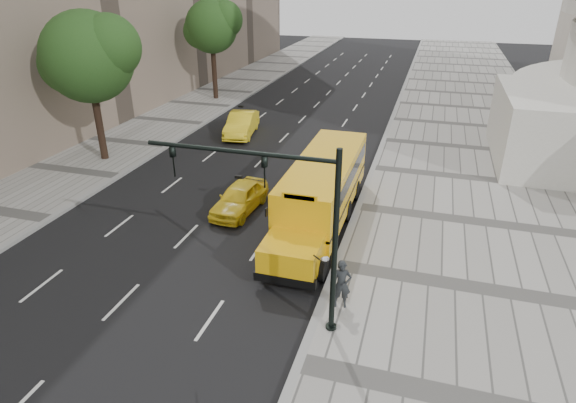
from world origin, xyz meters
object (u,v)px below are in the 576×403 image
(tree_b, at_px, (89,56))
(school_bus, at_px, (323,186))
(traffic_signal, at_px, (290,216))
(pedestrian, at_px, (342,284))
(taxi_near, at_px, (240,198))
(taxi_far, at_px, (242,124))
(tree_c, at_px, (212,26))

(tree_b, distance_m, school_bus, 16.10)
(tree_b, xyz_separation_m, traffic_signal, (15.59, -11.68, -2.31))
(pedestrian, height_order, traffic_signal, traffic_signal)
(taxi_near, bearing_deg, taxi_far, 115.28)
(tree_c, bearing_deg, school_bus, -54.40)
(school_bus, relative_size, traffic_signal, 1.81)
(taxi_far, bearing_deg, pedestrian, -68.41)
(tree_c, bearing_deg, traffic_signal, -61.33)
(taxi_far, xyz_separation_m, traffic_signal, (9.34, -19.10, 3.27))
(taxi_near, xyz_separation_m, taxi_far, (-4.52, 11.62, 0.11))
(tree_b, bearing_deg, tree_c, 90.04)
(tree_b, relative_size, pedestrian, 4.95)
(pedestrian, bearing_deg, tree_c, 108.33)
(school_bus, xyz_separation_m, traffic_signal, (0.69, -7.71, 2.33))
(tree_c, xyz_separation_m, pedestrian, (17.09, -27.30, -5.46))
(tree_b, distance_m, taxi_far, 11.19)
(taxi_far, relative_size, pedestrian, 2.75)
(taxi_far, bearing_deg, tree_c, 113.92)
(school_bus, height_order, taxi_far, school_bus)
(taxi_far, height_order, traffic_signal, traffic_signal)
(taxi_far, bearing_deg, taxi_near, -78.39)
(taxi_near, distance_m, pedestrian, 8.88)
(taxi_far, bearing_deg, traffic_signal, -73.58)
(tree_b, bearing_deg, school_bus, -14.92)
(taxi_near, distance_m, traffic_signal, 9.52)
(tree_c, bearing_deg, taxi_far, -56.44)
(taxi_near, distance_m, taxi_far, 12.46)
(tree_b, relative_size, traffic_signal, 1.40)
(tree_c, distance_m, taxi_far, 12.68)
(tree_c, bearing_deg, tree_b, -89.96)
(tree_c, distance_m, taxi_near, 24.36)
(traffic_signal, bearing_deg, pedestrian, 40.08)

